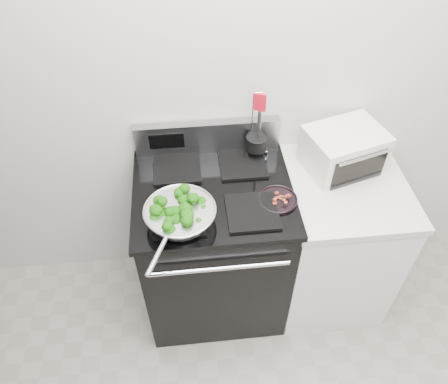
{
  "coord_description": "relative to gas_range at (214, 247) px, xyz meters",
  "views": [
    {
      "loc": [
        -0.4,
        -0.09,
        2.47
      ],
      "look_at": [
        -0.25,
        1.36,
        0.98
      ],
      "focal_mm": 35.0,
      "sensor_mm": 36.0,
      "label": 1
    }
  ],
  "objects": [
    {
      "name": "back_wall",
      "position": [
        0.3,
        0.34,
        0.86
      ],
      "size": [
        4.0,
        0.02,
        2.7
      ],
      "primitive_type": "cube",
      "color": "beige",
      "rests_on": "ground"
    },
    {
      "name": "toaster_oven",
      "position": [
        0.69,
        0.14,
        0.54
      ],
      "size": [
        0.44,
        0.38,
        0.22
      ],
      "rotation": [
        0.0,
        0.0,
        0.28
      ],
      "color": "silver",
      "rests_on": "counter"
    },
    {
      "name": "broccoli_pile",
      "position": [
        -0.16,
        -0.19,
        0.53
      ],
      "size": [
        0.26,
        0.26,
        0.09
      ],
      "primitive_type": null,
      "color": "#093104",
      "rests_on": "skillet"
    },
    {
      "name": "skillet",
      "position": [
        -0.16,
        -0.19,
        0.51
      ],
      "size": [
        0.33,
        0.5,
        0.07
      ],
      "rotation": [
        0.0,
        0.0,
        -0.4
      ],
      "color": "silver",
      "rests_on": "gas_range"
    },
    {
      "name": "bacon_plate",
      "position": [
        0.3,
        -0.11,
        0.48
      ],
      "size": [
        0.19,
        0.19,
        0.04
      ],
      "rotation": [
        0.0,
        0.0,
        -0.24
      ],
      "color": "black",
      "rests_on": "gas_range"
    },
    {
      "name": "counter",
      "position": [
        0.68,
        -0.0,
        -0.03
      ],
      "size": [
        0.62,
        0.68,
        0.92
      ],
      "color": "white",
      "rests_on": "floor"
    },
    {
      "name": "gas_range",
      "position": [
        0.0,
        0.0,
        0.0
      ],
      "size": [
        0.79,
        0.69,
        1.13
      ],
      "color": "black",
      "rests_on": "floor"
    },
    {
      "name": "utensil_holder",
      "position": [
        0.25,
        0.22,
        0.53
      ],
      "size": [
        0.13,
        0.13,
        0.4
      ],
      "rotation": [
        0.0,
        0.0,
        -0.37
      ],
      "color": "silver",
      "rests_on": "gas_range"
    }
  ]
}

